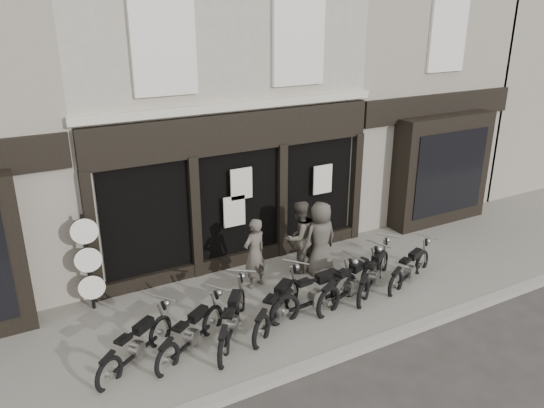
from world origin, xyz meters
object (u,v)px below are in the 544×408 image
man_centre (299,237)px  motorcycle_7 (410,270)px  motorcycle_2 (232,322)px  motorcycle_5 (351,285)px  motorcycle_6 (374,275)px  man_right (320,239)px  motorcycle_1 (192,336)px  motorcycle_4 (317,296)px  man_left (255,253)px  motorcycle_0 (137,348)px  motorcycle_3 (278,309)px  advert_sign_post (89,267)px

man_centre → motorcycle_7: bearing=127.3°
motorcycle_2 → motorcycle_7: (4.55, 0.01, -0.04)m
motorcycle_5 → man_centre: 1.79m
motorcycle_6 → man_right: size_ratio=1.08×
motorcycle_1 → motorcycle_5: size_ratio=0.81×
motorcycle_4 → motorcycle_7: 2.60m
man_left → motorcycle_0: bearing=9.1°
man_left → man_right: bearing=158.3°
motorcycle_3 → man_right: bearing=-1.6°
motorcycle_4 → man_centre: man_centre is taller
man_centre → motorcycle_5: bearing=87.9°
motorcycle_1 → motorcycle_7: motorcycle_1 is taller
motorcycle_3 → motorcycle_6: motorcycle_6 is taller
motorcycle_0 → motorcycle_2: (1.83, -0.14, 0.04)m
motorcycle_5 → man_left: bearing=118.1°
motorcycle_4 → advert_sign_post: (-4.10, 2.31, 0.66)m
man_right → motorcycle_3: bearing=32.0°
man_right → motorcycle_2: bearing=21.7°
motorcycle_2 → motorcycle_3: bearing=-52.8°
motorcycle_0 → motorcycle_7: (6.37, -0.13, -0.00)m
motorcycle_4 → man_left: 1.74m
motorcycle_0 → man_left: size_ratio=1.07×
motorcycle_7 → advert_sign_post: size_ratio=0.84×
motorcycle_0 → motorcycle_5: bearing=-35.8°
motorcycle_2 → advert_sign_post: bearing=79.6°
advert_sign_post → man_centre: bearing=1.4°
motorcycle_6 → man_left: size_ratio=1.18×
motorcycle_4 → motorcycle_7: (2.60, -0.00, -0.06)m
motorcycle_5 → man_right: size_ratio=1.26×
motorcycle_2 → motorcycle_3: (1.01, 0.01, -0.00)m
motorcycle_3 → motorcycle_7: 3.54m
motorcycle_7 → advert_sign_post: (-6.70, 2.31, 0.72)m
motorcycle_1 → motorcycle_4: motorcycle_4 is taller
motorcycle_2 → motorcycle_4: bearing=-52.8°
motorcycle_3 → motorcycle_7: size_ratio=1.00×
motorcycle_5 → advert_sign_post: size_ratio=1.00×
man_left → advert_sign_post: size_ratio=0.73×
motorcycle_4 → man_right: man_right is taller
motorcycle_4 → man_centre: size_ratio=1.31×
motorcycle_6 → motorcycle_7: bearing=-43.9°
advert_sign_post → man_right: bearing=-1.8°
motorcycle_7 → motorcycle_4: bearing=158.1°
man_centre → motorcycle_6: bearing=112.1°
motorcycle_2 → motorcycle_0: bearing=122.5°
motorcycle_3 → motorcycle_4: 0.94m
motorcycle_2 → motorcycle_4: (1.95, 0.01, 0.02)m
motorcycle_1 → motorcycle_4: 2.78m
motorcycle_0 → man_centre: bearing=-14.9°
motorcycle_3 → advert_sign_post: bearing=107.0°
man_left → motorcycle_7: bearing=139.8°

